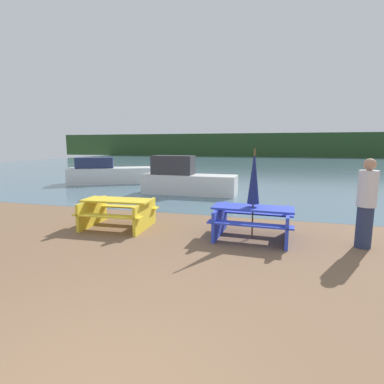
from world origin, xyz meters
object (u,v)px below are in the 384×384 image
(picnic_table_yellow, at_px, (118,210))
(umbrella_navy, at_px, (254,177))
(boat, at_px, (186,180))
(boat_second, at_px, (108,173))
(picnic_table_blue, at_px, (253,219))
(person, at_px, (366,204))

(picnic_table_yellow, bearing_deg, umbrella_navy, 0.38)
(boat, height_order, boat_second, boat)
(boat, bearing_deg, picnic_table_blue, -59.04)
(picnic_table_blue, distance_m, umbrella_navy, 0.96)
(boat_second, height_order, person, person)
(picnic_table_yellow, xyz_separation_m, person, (5.67, -0.03, 0.48))
(boat, relative_size, person, 2.18)
(picnic_table_blue, bearing_deg, umbrella_navy, 0.00)
(picnic_table_yellow, height_order, boat, boat)
(boat, xyz_separation_m, boat_second, (-5.13, 2.27, -0.06))
(picnic_table_yellow, xyz_separation_m, boat, (0.16, 5.50, 0.16))
(umbrella_navy, xyz_separation_m, boat, (-3.24, 5.48, -0.80))
(umbrella_navy, bearing_deg, picnic_table_yellow, -179.62)
(picnic_table_yellow, xyz_separation_m, boat_second, (-4.97, 7.77, 0.10))
(picnic_table_blue, height_order, boat, boat)
(picnic_table_yellow, height_order, boat_second, boat_second)
(picnic_table_blue, relative_size, boat_second, 0.41)
(picnic_table_yellow, relative_size, boat_second, 0.40)
(picnic_table_yellow, distance_m, boat, 5.50)
(picnic_table_blue, xyz_separation_m, umbrella_navy, (0.00, 0.00, 0.96))
(boat, relative_size, boat_second, 0.89)
(person, bearing_deg, picnic_table_blue, 178.78)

